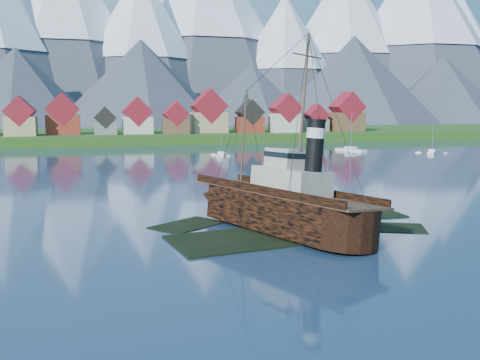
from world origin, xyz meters
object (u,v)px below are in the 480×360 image
object	(u,v)px
sailboat_e	(351,150)
sailboat_f	(221,155)
tugboat_wreck	(275,203)
sailboat_d	(432,153)

from	to	relation	value
sailboat_e	sailboat_f	size ratio (longest dim) A/B	1.20
sailboat_e	sailboat_f	world-z (taller)	sailboat_e
sailboat_e	sailboat_f	distance (m)	41.40
tugboat_wreck	sailboat_f	xyz separation A→B (m)	(14.30, 84.79, -2.57)
tugboat_wreck	sailboat_e	bearing A→B (deg)	36.49
sailboat_d	sailboat_f	size ratio (longest dim) A/B	0.98
sailboat_d	sailboat_f	world-z (taller)	sailboat_f
tugboat_wreck	sailboat_e	distance (m)	105.28
sailboat_d	sailboat_e	distance (m)	22.91
sailboat_f	sailboat_d	bearing A→B (deg)	9.95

